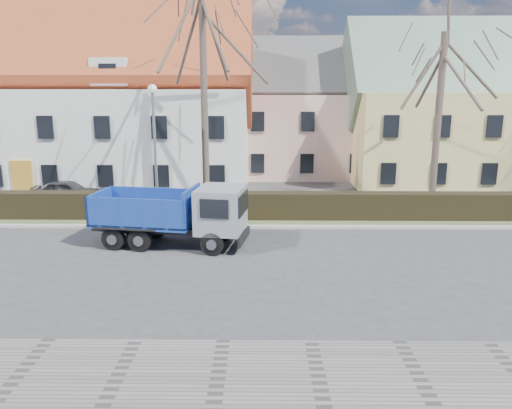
{
  "coord_description": "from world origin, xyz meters",
  "views": [
    {
      "loc": [
        0.96,
        -17.5,
        6.31
      ],
      "look_at": [
        0.72,
        2.52,
        1.6
      ],
      "focal_mm": 35.0,
      "sensor_mm": 36.0,
      "label": 1
    }
  ],
  "objects_px": {
    "dump_truck": "(165,215)",
    "parked_car_a": "(67,191)",
    "streetlight": "(155,150)",
    "cart_frame": "(167,222)"
  },
  "relations": [
    {
      "from": "dump_truck",
      "to": "streetlight",
      "type": "distance_m",
      "value": 5.51
    },
    {
      "from": "cart_frame",
      "to": "streetlight",
      "type": "bearing_deg",
      "value": 110.26
    },
    {
      "from": "dump_truck",
      "to": "parked_car_a",
      "type": "distance_m",
      "value": 10.33
    },
    {
      "from": "streetlight",
      "to": "dump_truck",
      "type": "bearing_deg",
      "value": -74.74
    },
    {
      "from": "dump_truck",
      "to": "cart_frame",
      "type": "bearing_deg",
      "value": 108.84
    },
    {
      "from": "streetlight",
      "to": "cart_frame",
      "type": "bearing_deg",
      "value": -69.74
    },
    {
      "from": "parked_car_a",
      "to": "streetlight",
      "type": "bearing_deg",
      "value": -115.78
    },
    {
      "from": "dump_truck",
      "to": "parked_car_a",
      "type": "height_order",
      "value": "dump_truck"
    },
    {
      "from": "streetlight",
      "to": "parked_car_a",
      "type": "relative_size",
      "value": 1.72
    },
    {
      "from": "dump_truck",
      "to": "parked_car_a",
      "type": "relative_size",
      "value": 1.68
    }
  ]
}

